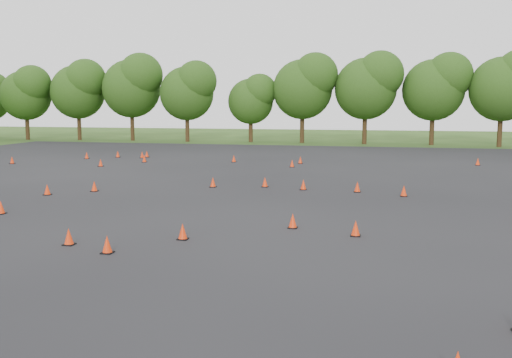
# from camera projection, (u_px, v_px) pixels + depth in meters

# --- Properties ---
(ground) EXTENTS (140.00, 140.00, 0.00)m
(ground) POSITION_uv_depth(u_px,v_px,m) (227.00, 235.00, 17.23)
(ground) COLOR #2D5119
(ground) RESTS_ON ground
(asphalt_pad) EXTENTS (62.00, 62.00, 0.00)m
(asphalt_pad) POSITION_uv_depth(u_px,v_px,m) (267.00, 202.00, 23.03)
(asphalt_pad) COLOR black
(asphalt_pad) RESTS_ON ground
(treeline) EXTENTS (87.23, 31.99, 10.19)m
(treeline) POSITION_uv_depth(u_px,v_px,m) (359.00, 97.00, 49.86)
(treeline) COLOR #254513
(treeline) RESTS_ON ground
(traffic_cones) EXTENTS (36.55, 33.11, 0.45)m
(traffic_cones) POSITION_uv_depth(u_px,v_px,m) (238.00, 194.00, 23.74)
(traffic_cones) COLOR #F4340A
(traffic_cones) RESTS_ON asphalt_pad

